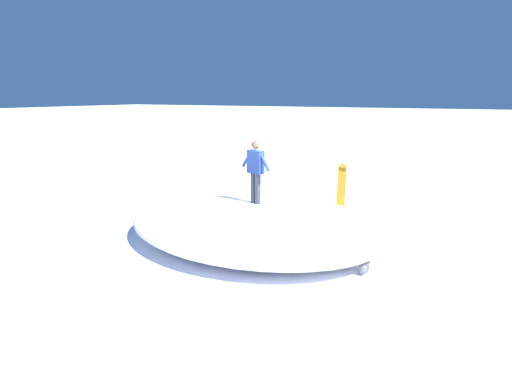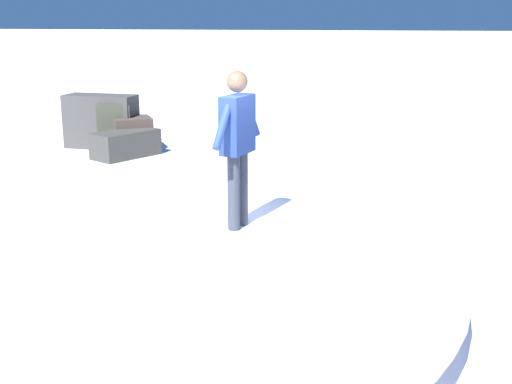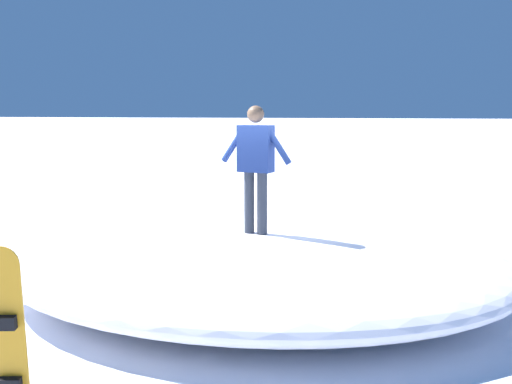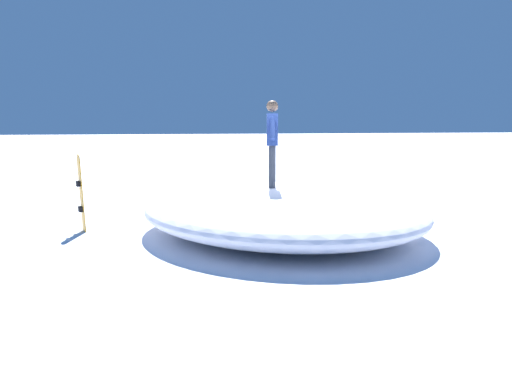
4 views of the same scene
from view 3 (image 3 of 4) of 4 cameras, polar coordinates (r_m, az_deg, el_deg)
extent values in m
plane|color=white|center=(9.01, 2.48, -9.28)|extent=(240.00, 240.00, 0.00)
ellipsoid|color=white|center=(8.55, -0.11, -6.86)|extent=(6.00, 7.65, 0.97)
cylinder|color=#333842|center=(8.17, -0.66, -1.00)|extent=(0.14, 0.14, 0.86)
cylinder|color=#333842|center=(8.08, 0.60, -1.10)|extent=(0.14, 0.14, 0.86)
cube|color=navy|center=(8.04, -0.03, 4.23)|extent=(0.35, 0.52, 0.64)
sphere|color=#936B4C|center=(8.02, -0.03, 7.56)|extent=(0.23, 0.23, 0.23)
cylinder|color=navy|center=(8.18, -2.10, 4.69)|extent=(0.20, 0.41, 0.53)
cylinder|color=navy|center=(7.90, 2.11, 4.56)|extent=(0.20, 0.41, 0.53)
cube|color=orange|center=(5.35, -22.85, -14.10)|extent=(0.15, 0.31, 1.49)
cylinder|color=orange|center=(5.09, -23.49, -6.44)|extent=(0.08, 0.30, 0.29)
cube|color=black|center=(5.25, -23.07, -11.42)|extent=(0.07, 0.25, 0.36)
cube|color=black|center=(5.21, -23.26, -11.59)|extent=(0.11, 0.20, 0.11)
ellipsoid|color=#4C4C51|center=(10.37, -17.58, -5.95)|extent=(0.36, 0.24, 0.47)
ellipsoid|color=slate|center=(10.53, -17.18, -6.11)|extent=(0.10, 0.18, 0.23)
cube|color=#4C4C51|center=(10.33, -17.63, -4.88)|extent=(0.30, 0.20, 0.06)
cylinder|color=#4C4C51|center=(10.28, -18.32, -7.38)|extent=(0.25, 0.04, 0.04)
cylinder|color=#4C4C51|center=(10.23, -17.67, -7.43)|extent=(0.25, 0.04, 0.04)
camera|label=1|loc=(18.39, -10.70, 12.00)|focal=27.29mm
camera|label=2|loc=(10.73, -43.18, 9.43)|focal=46.74mm
camera|label=4|loc=(11.21, 77.09, -0.53)|focal=42.35mm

